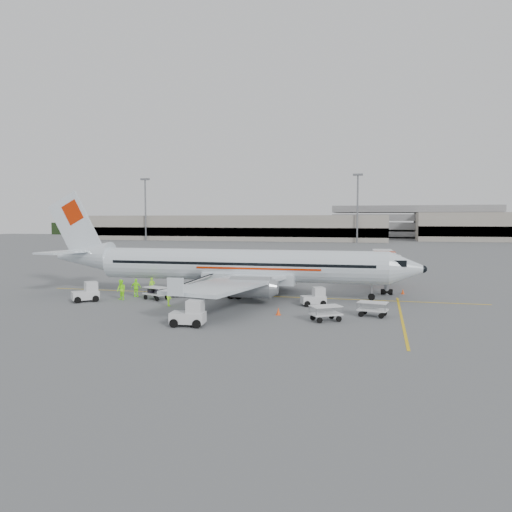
% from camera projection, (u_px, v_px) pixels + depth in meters
% --- Properties ---
extents(ground, '(360.00, 360.00, 0.00)m').
position_uv_depth(ground, '(251.00, 296.00, 49.30)').
color(ground, '#56595B').
extents(stripe_lead, '(44.00, 0.20, 0.01)m').
position_uv_depth(stripe_lead, '(251.00, 296.00, 49.30)').
color(stripe_lead, yellow).
rests_on(stripe_lead, ground).
extents(stripe_cross, '(0.20, 20.00, 0.01)m').
position_uv_depth(stripe_cross, '(402.00, 318.00, 38.18)').
color(stripe_cross, yellow).
rests_on(stripe_cross, ground).
extents(terminal_west, '(110.00, 22.00, 9.00)m').
position_uv_depth(terminal_west, '(235.00, 228.00, 184.43)').
color(terminal_west, gray).
rests_on(terminal_west, ground).
extents(parking_garage, '(62.00, 24.00, 14.00)m').
position_uv_depth(parking_garage, '(413.00, 221.00, 197.60)').
color(parking_garage, slate).
rests_on(parking_garage, ground).
extents(treeline, '(300.00, 3.00, 6.00)m').
position_uv_depth(treeline, '(351.00, 230.00, 218.44)').
color(treeline, black).
rests_on(treeline, ground).
extents(mast_west, '(3.20, 1.20, 22.00)m').
position_uv_depth(mast_west, '(145.00, 210.00, 179.58)').
color(mast_west, slate).
rests_on(mast_west, ground).
extents(mast_center, '(3.20, 1.20, 22.00)m').
position_uv_depth(mast_center, '(357.00, 209.00, 161.49)').
color(mast_center, slate).
rests_on(mast_center, ground).
extents(aircraft, '(37.82, 29.88, 10.30)m').
position_uv_depth(aircraft, '(241.00, 244.00, 48.97)').
color(aircraft, silver).
rests_on(aircraft, ground).
extents(jet_bridge, '(3.57, 15.38, 4.01)m').
position_uv_depth(jet_bridge, '(384.00, 269.00, 55.24)').
color(jet_bridge, silver).
rests_on(jet_bridge, ground).
extents(belt_loader, '(5.45, 2.43, 2.87)m').
position_uv_depth(belt_loader, '(194.00, 282.00, 48.53)').
color(belt_loader, silver).
rests_on(belt_loader, ground).
extents(tug_fore, '(2.38, 1.92, 1.60)m').
position_uv_depth(tug_fore, '(313.00, 297.00, 43.56)').
color(tug_fore, silver).
rests_on(tug_fore, ground).
extents(tug_mid, '(2.53, 1.62, 1.86)m').
position_uv_depth(tug_mid, '(188.00, 313.00, 35.22)').
color(tug_mid, silver).
rests_on(tug_mid, ground).
extents(tug_aft, '(2.61, 2.55, 1.79)m').
position_uv_depth(tug_aft, '(85.00, 292.00, 45.71)').
color(tug_aft, silver).
rests_on(tug_aft, ground).
extents(cart_loaded_a, '(2.64, 2.16, 1.19)m').
position_uv_depth(cart_loaded_a, '(182.00, 290.00, 48.89)').
color(cart_loaded_a, silver).
rests_on(cart_loaded_a, ground).
extents(cart_loaded_b, '(2.67, 2.18, 1.21)m').
position_uv_depth(cart_loaded_b, '(156.00, 293.00, 46.86)').
color(cart_loaded_b, silver).
rests_on(cart_loaded_b, ground).
extents(cart_empty_a, '(2.59, 2.31, 1.16)m').
position_uv_depth(cart_empty_a, '(326.00, 313.00, 36.94)').
color(cart_empty_a, silver).
rests_on(cart_empty_a, ground).
extents(cart_empty_b, '(2.44, 1.73, 1.16)m').
position_uv_depth(cart_empty_b, '(373.00, 309.00, 38.68)').
color(cart_empty_b, silver).
rests_on(cart_empty_b, ground).
extents(cone_nose, '(0.35, 0.35, 0.56)m').
position_uv_depth(cone_nose, '(403.00, 291.00, 50.35)').
color(cone_nose, '#FF5115').
rests_on(cone_nose, ground).
extents(cone_port, '(0.43, 0.43, 0.70)m').
position_uv_depth(cone_port, '(319.00, 277.00, 62.76)').
color(cone_port, '#FF5115').
rests_on(cone_port, ground).
extents(cone_stbd, '(0.38, 0.38, 0.62)m').
position_uv_depth(cone_stbd, '(278.00, 311.00, 39.28)').
color(cone_stbd, '#FF5115').
rests_on(cone_stbd, ground).
extents(crew_a, '(0.73, 0.62, 1.70)m').
position_uv_depth(crew_a, '(152.00, 286.00, 50.19)').
color(crew_a, '#87E71A').
rests_on(crew_a, ground).
extents(crew_b, '(1.16, 1.07, 1.93)m').
position_uv_depth(crew_b, '(121.00, 290.00, 46.56)').
color(crew_b, '#87E71A').
rests_on(crew_b, ground).
extents(crew_c, '(0.75, 1.11, 1.58)m').
position_uv_depth(crew_c, '(169.00, 297.00, 43.30)').
color(crew_c, '#87E71A').
rests_on(crew_c, ground).
extents(crew_d, '(1.07, 0.51, 1.78)m').
position_uv_depth(crew_d, '(136.00, 288.00, 48.56)').
color(crew_d, '#87E71A').
rests_on(crew_d, ground).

